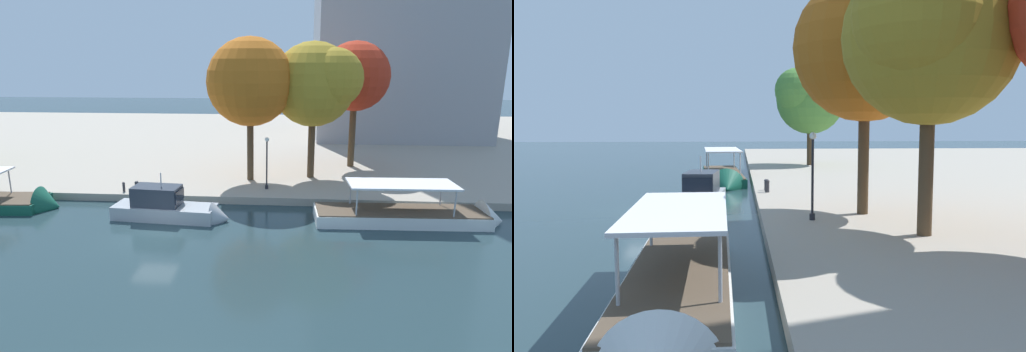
# 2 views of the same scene
# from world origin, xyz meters

# --- Properties ---
(ground_plane) EXTENTS (220.00, 220.00, 0.00)m
(ground_plane) POSITION_xyz_m (0.00, 0.00, 0.00)
(ground_plane) COLOR #23383D
(dock_promenade) EXTENTS (120.00, 55.00, 0.58)m
(dock_promenade) POSITION_xyz_m (0.00, 34.02, 0.29)
(dock_promenade) COLOR #A39989
(dock_promenade) RESTS_ON ground_plane
(motor_yacht_1) EXTENTS (8.11, 2.85, 4.03)m
(motor_yacht_1) POSITION_xyz_m (0.35, 3.12, 0.54)
(motor_yacht_1) COLOR #9EA3A8
(motor_yacht_1) RESTS_ON ground_plane
(tour_boat_2) EXTENTS (12.39, 3.39, 3.85)m
(tour_boat_2) POSITION_xyz_m (16.69, 3.68, 0.34)
(tour_boat_2) COLOR silver
(tour_boat_2) RESTS_ON ground_plane
(mooring_bollard_0) EXTENTS (0.22, 0.22, 0.77)m
(mooring_bollard_0) POSITION_xyz_m (-4.59, 7.27, 0.99)
(mooring_bollard_0) COLOR #2D2D33
(mooring_bollard_0) RESTS_ON dock_promenade
(mooring_bollard_1) EXTENTS (0.33, 0.33, 0.87)m
(mooring_bollard_1) POSITION_xyz_m (-3.55, 7.30, 1.04)
(mooring_bollard_1) COLOR #2D2D33
(mooring_bollard_1) RESTS_ON dock_promenade
(lamp_post) EXTENTS (0.34, 0.34, 4.15)m
(lamp_post) POSITION_xyz_m (6.45, 8.89, 2.88)
(lamp_post) COLOR black
(lamp_post) RESTS_ON dock_promenade
(tree_1) EXTENTS (6.40, 6.40, 11.73)m
(tree_1) POSITION_xyz_m (14.29, 17.66, 9.14)
(tree_1) COLOR #4C3823
(tree_1) RESTS_ON dock_promenade
(tree_2) EXTENTS (7.19, 7.19, 11.82)m
(tree_2) POSITION_xyz_m (4.90, 11.49, 8.76)
(tree_2) COLOR #4C3823
(tree_2) RESTS_ON dock_promenade
(tree_3) EXTENTS (7.50, 7.03, 11.50)m
(tree_3) POSITION_xyz_m (10.39, 12.85, 8.74)
(tree_3) COLOR #4C3823
(tree_3) RESTS_ON dock_promenade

